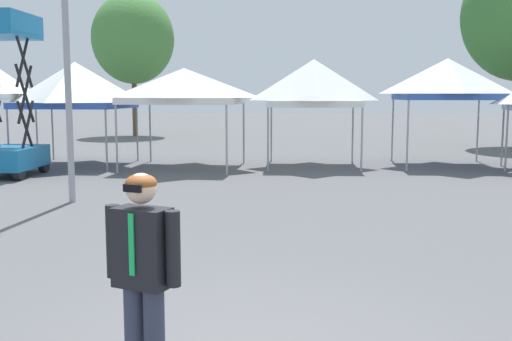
{
  "coord_description": "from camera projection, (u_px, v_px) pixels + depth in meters",
  "views": [
    {
      "loc": [
        0.81,
        -5.05,
        2.35
      ],
      "look_at": [
        -0.31,
        3.18,
        1.3
      ],
      "focal_mm": 42.28,
      "sensor_mm": 36.0,
      "label": 1
    }
  ],
  "objects": [
    {
      "name": "scissor_lift",
      "position": [
        10.0,
        129.0,
        17.22
      ],
      "size": [
        1.6,
        2.42,
        4.6
      ],
      "color": "black",
      "rests_on": "ground"
    },
    {
      "name": "canopy_tent_behind_center",
      "position": [
        314.0,
        83.0,
        19.43
      ],
      "size": [
        3.19,
        3.19,
        3.47
      ],
      "color": "#9E9EA3",
      "rests_on": "ground"
    },
    {
      "name": "canopy_tent_behind_left",
      "position": [
        447.0,
        79.0,
        19.55
      ],
      "size": [
        3.31,
        3.31,
        3.51
      ],
      "color": "#9E9EA3",
      "rests_on": "ground"
    },
    {
      "name": "canopy_tent_center",
      "position": [
        75.0,
        85.0,
        19.76
      ],
      "size": [
        3.39,
        3.39,
        3.4
      ],
      "color": "#9E9EA3",
      "rests_on": "ground"
    },
    {
      "name": "person_foreground",
      "position": [
        143.0,
        272.0,
        4.51
      ],
      "size": [
        0.62,
        0.36,
        1.78
      ],
      "color": "#33384C",
      "rests_on": "ground"
    },
    {
      "name": "tree_behind_tents_right",
      "position": [
        133.0,
        39.0,
        33.37
      ],
      "size": [
        4.54,
        4.54,
        7.91
      ],
      "color": "brown",
      "rests_on": "ground"
    },
    {
      "name": "canopy_tent_right_of_center",
      "position": [
        184.0,
        86.0,
        19.01
      ],
      "size": [
        3.5,
        3.5,
        3.17
      ],
      "color": "#9E9EA3",
      "rests_on": "ground"
    }
  ]
}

